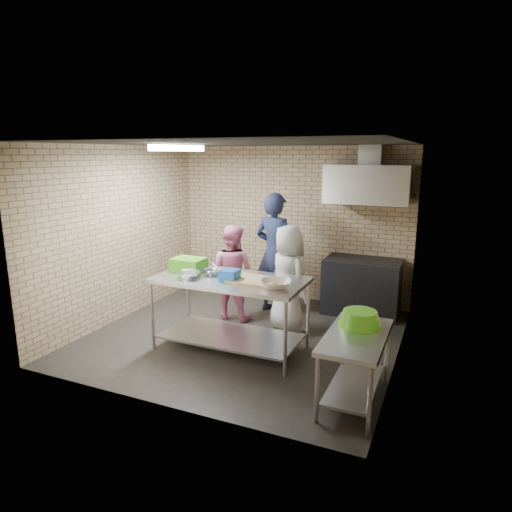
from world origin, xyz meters
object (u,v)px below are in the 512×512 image
(stove, at_px, (362,287))
(man_navy, at_px, (275,253))
(blue_tub, at_px, (230,275))
(bottle_green, at_px, (399,190))
(green_crate, at_px, (189,264))
(woman_pink, at_px, (232,272))
(side_counter, at_px, (355,368))
(green_basin, at_px, (360,318))
(woman_white, at_px, (288,279))
(prep_table, at_px, (230,314))

(stove, bearing_deg, man_navy, -160.10)
(blue_tub, relative_size, bottle_green, 1.46)
(green_crate, xyz_separation_m, woman_pink, (0.19, 0.95, -0.32))
(stove, height_order, blue_tub, blue_tub)
(side_counter, relative_size, green_crate, 2.74)
(green_crate, distance_m, blue_tub, 0.78)
(woman_pink, bearing_deg, side_counter, 143.00)
(green_basin, height_order, bottle_green, bottle_green)
(woman_pink, relative_size, woman_white, 0.95)
(blue_tub, bearing_deg, side_counter, -17.37)
(side_counter, distance_m, man_navy, 2.95)
(bottle_green, relative_size, woman_white, 0.10)
(side_counter, bearing_deg, blue_tub, 162.63)
(stove, height_order, woman_white, woman_white)
(side_counter, height_order, green_crate, green_crate)
(prep_table, relative_size, man_navy, 1.00)
(blue_tub, height_order, man_navy, man_navy)
(blue_tub, height_order, woman_white, woman_white)
(prep_table, distance_m, blue_tub, 0.57)
(man_navy, distance_m, woman_white, 0.86)
(side_counter, distance_m, green_crate, 2.69)
(blue_tub, xyz_separation_m, woman_white, (0.42, 1.04, -0.27))
(green_crate, xyz_separation_m, green_basin, (2.46, -0.51, -0.24))
(green_basin, distance_m, woman_pink, 2.71)
(bottle_green, bearing_deg, stove, -151.93)
(side_counter, xyz_separation_m, woman_white, (-1.31, 1.58, 0.41))
(stove, height_order, bottle_green, bottle_green)
(prep_table, relative_size, side_counter, 1.64)
(bottle_green, distance_m, woman_white, 2.28)
(prep_table, xyz_separation_m, green_basin, (1.76, -0.39, 0.34))
(prep_table, height_order, man_navy, man_navy)
(prep_table, height_order, stove, prep_table)
(blue_tub, bearing_deg, stove, 59.86)
(green_basin, bearing_deg, blue_tub, 170.33)
(side_counter, relative_size, woman_white, 0.76)
(green_basin, relative_size, woman_pink, 0.31)
(side_counter, distance_m, blue_tub, 1.94)
(side_counter, relative_size, blue_tub, 5.49)
(stove, distance_m, woman_white, 1.49)
(side_counter, bearing_deg, bottle_green, 90.00)
(man_navy, bearing_deg, woman_pink, 60.37)
(green_basin, bearing_deg, man_navy, 131.27)
(prep_table, height_order, blue_tub, blue_tub)
(woman_pink, xyz_separation_m, woman_white, (0.99, -0.13, 0.04))
(woman_pink, bearing_deg, man_navy, -132.80)
(stove, relative_size, man_navy, 0.61)
(woman_pink, bearing_deg, green_crate, 78.65)
(man_navy, bearing_deg, prep_table, 103.11)
(stove, xyz_separation_m, green_basin, (0.43, -2.50, 0.38))
(green_crate, distance_m, man_navy, 1.66)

